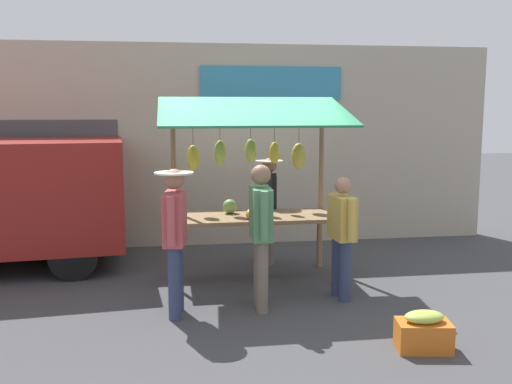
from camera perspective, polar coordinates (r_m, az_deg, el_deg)
The scene contains 8 objects.
ground_plane at distance 8.20m, azimuth -0.31°, elevation -8.37°, with size 40.00×40.00×0.00m, color #424244.
street_backdrop at distance 10.05m, azimuth -2.41°, elevation 4.56°, with size 9.00×0.30×3.40m.
market_stall at distance 7.94m, azimuth -0.38°, elevation 2.39°, with size 2.50×1.46×2.50m.
vendor_with_sunhat at distance 8.77m, azimuth 1.29°, elevation -0.97°, with size 0.41×0.68×1.60m.
shopper_in_striped_shirt at distance 6.74m, azimuth 0.48°, elevation -3.32°, with size 0.24×0.72×1.70m.
shopper_with_ponytail at distance 6.59m, azimuth -7.93°, elevation -3.65°, with size 0.43×0.71×1.68m.
shopper_with_shopping_bag at distance 7.22m, azimuth 8.39°, elevation -3.69°, with size 0.26×0.66×1.52m.
produce_crate_near at distance 6.07m, azimuth 16.05°, elevation -13.02°, with size 0.56×0.41×0.40m.
Camera 1 is at (1.12, 7.78, 2.35)m, focal length 40.93 mm.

